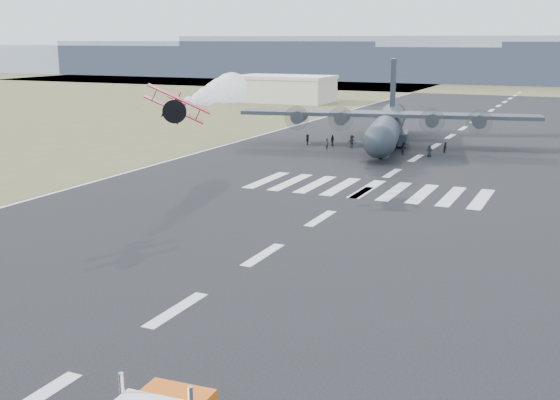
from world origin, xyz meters
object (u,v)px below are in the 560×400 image
Objects in this scene: crew_h at (446,147)px; crew_e at (429,151)px; transport_aircraft at (388,124)px; crew_c at (352,141)px; crew_a at (351,141)px; crew_g at (327,144)px; aerobatic_biplane at (175,105)px; crew_d at (332,140)px; crew_f at (307,139)px; hangar_left at (284,89)px; crew_b at (403,148)px.

crew_e is at bearing 175.70° from crew_h.
crew_c is at bearing -144.67° from transport_aircraft.
crew_a is 0.91× the size of crew_g.
transport_aircraft is 6.53m from crew_c.
crew_g is at bearing 118.28° from crew_h.
aerobatic_biplane is 42.58m from crew_c.
crew_f is at bearing 110.08° from crew_d.
crew_a is (3.57, 42.55, -8.85)m from aerobatic_biplane.
crew_g reaches higher than crew_e.
aerobatic_biplane is 3.66× the size of crew_e.
crew_c is 12.87m from crew_e.
transport_aircraft is 10.76m from crew_g.
crew_e is 1.03× the size of crew_h.
crew_e is (12.87, -4.55, 0.02)m from crew_a.
hangar_left is at bearing 52.76° from crew_h.
crew_a is 1.00× the size of crew_h.
crew_c is at bearing 68.89° from aerobatic_biplane.
crew_a is at bearing -155.44° from transport_aircraft.
hangar_left is 75.34m from crew_f.
transport_aircraft is 27.18× the size of crew_e.
crew_e is at bearing 61.88° from crew_f.
crew_f is at bearing -41.55° from crew_e.
hangar_left is 15.75× the size of crew_a.
hangar_left reaches higher than crew_e.
hangar_left is at bearing -83.88° from crew_e.
crew_h is at bearing 162.14° from crew_c.
hangar_left is 15.71× the size of crew_h.
crew_b is at bearing -71.30° from transport_aircraft.
crew_h is (54.74, -66.74, -2.63)m from hangar_left.
crew_a is 14.23m from crew_h.
crew_c reaches higher than crew_g.
transport_aircraft reaches higher than aerobatic_biplane.
transport_aircraft is 25.04× the size of crew_b.
crew_b is 12.58m from crew_d.
crew_b reaches higher than crew_d.
aerobatic_biplane is at bearing -25.34° from crew_a.
transport_aircraft is 25.66× the size of crew_g.
crew_h is at bearing 68.28° from crew_a.
crew_f is 20.95m from crew_h.
crew_g is at bearing -44.90° from crew_a.
crew_d is at bearing -165.92° from transport_aircraft.
crew_g is (-6.70, -8.06, -2.41)m from transport_aircraft.
crew_d is (-11.98, 3.86, -0.05)m from crew_b.
crew_c is 1.10× the size of crew_g.
crew_d reaches higher than crew_f.
crew_a is 2.88m from crew_d.
crew_d is at bearing -105.63° from crew_a.
crew_g is at bearing 33.26° from crew_f.
crew_a is at bearing 69.67° from aerobatic_biplane.
crew_b is (4.51, -7.54, -2.39)m from transport_aircraft.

